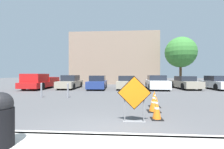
# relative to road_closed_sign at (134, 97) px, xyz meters

# --- Properties ---
(ground_plane) EXTENTS (96.00, 96.00, 0.00)m
(ground_plane) POSITION_rel_road_closed_sign_xyz_m (-0.83, 8.65, -0.84)
(ground_plane) COLOR #4C4C4F
(curb_lip) EXTENTS (25.24, 0.20, 0.14)m
(curb_lip) POSITION_rel_road_closed_sign_xyz_m (-0.83, -1.35, -0.77)
(curb_lip) COLOR beige
(curb_lip) RESTS_ON ground_plane
(road_closed_sign) EXTENTS (1.10, 0.20, 1.52)m
(road_closed_sign) POSITION_rel_road_closed_sign_xyz_m (0.00, 0.00, 0.00)
(road_closed_sign) COLOR black
(road_closed_sign) RESTS_ON ground_plane
(traffic_cone_nearest) EXTENTS (0.40, 0.40, 0.79)m
(traffic_cone_nearest) POSITION_rel_road_closed_sign_xyz_m (0.81, 0.38, -0.45)
(traffic_cone_nearest) COLOR black
(traffic_cone_nearest) RESTS_ON ground_plane
(traffic_cone_second) EXTENTS (0.52, 0.52, 0.79)m
(traffic_cone_second) POSITION_rel_road_closed_sign_xyz_m (0.93, 1.48, -0.45)
(traffic_cone_second) COLOR black
(traffic_cone_second) RESTS_ON ground_plane
(traffic_cone_third) EXTENTS (0.51, 0.51, 0.77)m
(traffic_cone_third) POSITION_rel_road_closed_sign_xyz_m (1.16, 2.38, -0.46)
(traffic_cone_third) COLOR black
(traffic_cone_third) RESTS_ON ground_plane
(pickup_truck) EXTENTS (2.12, 5.36, 1.61)m
(pickup_truck) POSITION_rel_road_closed_sign_xyz_m (-9.18, 10.50, -0.11)
(pickup_truck) COLOR red
(pickup_truck) RESTS_ON ground_plane
(parked_car_nearest) EXTENTS (1.81, 4.46, 1.46)m
(parked_car_nearest) POSITION_rel_road_closed_sign_xyz_m (-6.09, 11.25, -0.17)
(parked_car_nearest) COLOR #A39984
(parked_car_nearest) RESTS_ON ground_plane
(parked_car_second) EXTENTS (1.93, 4.23, 1.42)m
(parked_car_second) POSITION_rel_road_closed_sign_xyz_m (-2.99, 10.82, -0.19)
(parked_car_second) COLOR navy
(parked_car_second) RESTS_ON ground_plane
(parked_car_third) EXTENTS (2.16, 4.32, 1.40)m
(parked_car_third) POSITION_rel_road_closed_sign_xyz_m (0.11, 11.11, -0.19)
(parked_car_third) COLOR #A39984
(parked_car_third) RESTS_ON ground_plane
(parked_car_fourth) EXTENTS (2.15, 4.62, 1.46)m
(parked_car_fourth) POSITION_rel_road_closed_sign_xyz_m (3.21, 11.01, -0.16)
(parked_car_fourth) COLOR white
(parked_car_fourth) RESTS_ON ground_plane
(parked_car_fifth) EXTENTS (1.95, 4.24, 1.36)m
(parked_car_fifth) POSITION_rel_road_closed_sign_xyz_m (6.31, 11.45, -0.19)
(parked_car_fifth) COLOR #A39984
(parked_car_fifth) RESTS_ON ground_plane
(parked_car_sixth) EXTENTS (1.85, 4.26, 1.41)m
(parked_car_sixth) POSITION_rel_road_closed_sign_xyz_m (9.41, 11.30, -0.18)
(parked_car_sixth) COLOR silver
(parked_car_sixth) RESTS_ON ground_plane
(trash_bin) EXTENTS (0.50, 0.50, 1.08)m
(trash_bin) POSITION_rel_road_closed_sign_xyz_m (-2.80, -2.12, -0.15)
(trash_bin) COLOR black
(trash_bin) RESTS_ON sidewalk_strip
(bollard_nearest) EXTENTS (0.12, 0.12, 0.98)m
(bollard_nearest) POSITION_rel_road_closed_sign_xyz_m (-3.99, 4.81, -0.32)
(bollard_nearest) COLOR gray
(bollard_nearest) RESTS_ON ground_plane
(bollard_second) EXTENTS (0.12, 0.12, 0.99)m
(bollard_second) POSITION_rel_road_closed_sign_xyz_m (-5.83, 4.81, -0.32)
(bollard_second) COLOR gray
(bollard_second) RESTS_ON ground_plane
(building_facade_backdrop) EXTENTS (14.01, 5.00, 8.18)m
(building_facade_backdrop) POSITION_rel_road_closed_sign_xyz_m (-1.70, 20.40, 3.25)
(building_facade_backdrop) COLOR gray
(building_facade_backdrop) RESTS_ON ground_plane
(street_tree_behind_lot) EXTENTS (4.11, 4.11, 6.59)m
(street_tree_behind_lot) POSITION_rel_road_closed_sign_xyz_m (7.53, 15.92, 3.68)
(street_tree_behind_lot) COLOR #513823
(street_tree_behind_lot) RESTS_ON ground_plane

